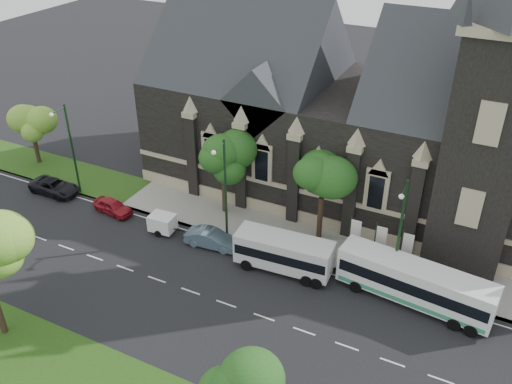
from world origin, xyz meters
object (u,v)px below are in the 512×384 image
Objects in this scene: tree_walk_left at (226,155)px; street_lamp_far at (70,145)px; sedan at (212,239)px; banner_flag_right at (405,248)px; street_lamp_mid at (224,185)px; car_far_red at (113,206)px; tour_coach at (415,283)px; car_far_black at (54,187)px; tree_walk_far at (33,122)px; banner_flag_center at (378,241)px; box_trailer at (162,223)px; street_lamp_near at (400,230)px; banner_flag_left at (353,234)px; shuttle_bus at (284,252)px; tree_walk_right at (326,177)px.

street_lamp_far is at bearing -165.74° from tree_walk_left.
banner_flag_right is at bearing -82.73° from sedan.
banner_flag_right is at bearing 7.60° from street_lamp_mid.
banner_flag_right reaches higher than car_far_red.
tour_coach reaches higher than car_far_black.
tree_walk_far is 1.57× the size of banner_flag_center.
tour_coach is at bearing -62.67° from banner_flag_right.
tour_coach is 16.24m from sedan.
street_lamp_mid is at bearing -172.40° from banner_flag_right.
street_lamp_mid reaches higher than tree_walk_left.
box_trailer is at bearing -162.27° from street_lamp_mid.
box_trailer is (-19.18, -1.66, -4.19)m from street_lamp_near.
car_far_black is (-28.38, -2.82, -1.69)m from banner_flag_left.
box_trailer is at bearing -92.86° from car_far_black.
tree_walk_far is at bearing 55.50° from car_far_black.
shuttle_bus is (-6.22, -3.59, -0.72)m from banner_flag_center.
car_far_red is (-26.66, -0.21, -1.08)m from tour_coach.
street_lamp_far is 0.81× the size of tour_coach.
banner_flag_center is at bearing 180.00° from banner_flag_right.
car_far_red is at bearing -18.25° from tree_walk_far.
street_lamp_near is (6.79, -3.62, -0.71)m from tree_walk_right.
street_lamp_mid is 2.25× the size of banner_flag_left.
banner_flag_center is at bearing 131.93° from street_lamp_near.
tree_walk_right is 0.87× the size of street_lamp_near.
car_far_red is at bearing -173.81° from street_lamp_mid.
tree_walk_right reaches higher than car_far_red.
tree_walk_right is at bearing 19.60° from box_trailer.
tree_walk_far is 0.56× the size of tour_coach.
tour_coach is (15.77, -0.97, -3.37)m from street_lamp_mid.
tree_walk_left is 1.71× the size of sedan.
tree_walk_right is 1.95× the size of banner_flag_right.
tour_coach is 3.60× the size of box_trailer.
banner_flag_left reaches higher than car_far_red.
banner_flag_right is at bearing -84.59° from car_far_black.
street_lamp_far is 2.02× the size of sedan.
street_lamp_mid is 16.00m from street_lamp_far.
tree_walk_left is (-9.01, -0.01, -0.08)m from tree_walk_right.
box_trailer is (-5.18, -1.66, -4.19)m from street_lamp_mid.
box_trailer is at bearing -87.91° from car_far_red.
tree_walk_right is 8.05m from banner_flag_right.
street_lamp_near is 32.41m from car_far_black.
banner_flag_center is 4.56m from tour_coach.
banner_flag_right is 0.80× the size of car_far_black.
car_far_black is (5.73, -4.00, -3.93)m from tree_walk_far.
banner_flag_left is at bearing 180.00° from banner_flag_right.
street_lamp_far is 16.26m from sedan.
banner_flag_right is at bearing 3.60° from street_lamp_far.
shuttle_bus is at bearing -150.03° from banner_flag_center.
tree_walk_far is 34.20m from banner_flag_left.
street_lamp_far reaches higher than banner_flag_center.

